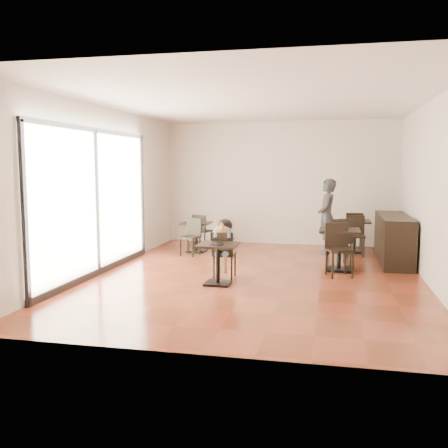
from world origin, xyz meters
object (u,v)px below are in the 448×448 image
(chair_back_a, at_px, (354,231))
(chair_mid_a, at_px, (339,242))
(cafe_table_back, at_px, (354,236))
(chair_left_a, at_px, (202,231))
(child_chair, at_px, (225,255))
(child_table, at_px, (218,264))
(adult_patron, at_px, (327,216))
(cafe_table_left, at_px, (197,237))
(chair_mid_b, at_px, (340,250))
(chair_back_b, at_px, (355,236))
(chair_left_b, at_px, (190,237))
(child, at_px, (225,249))
(cafe_table_mid, at_px, (339,250))

(chair_back_a, bearing_deg, chair_mid_a, 78.08)
(cafe_table_back, height_order, chair_left_a, chair_left_a)
(child_chair, xyz_separation_m, chair_mid_a, (2.06, 1.64, 0.06))
(child_table, height_order, cafe_table_back, cafe_table_back)
(adult_patron, height_order, chair_mid_a, adult_patron)
(chair_back_a, bearing_deg, cafe_table_left, 15.63)
(adult_patron, xyz_separation_m, chair_left_a, (-3.04, 0.15, -0.45))
(chair_mid_b, height_order, chair_back_b, chair_mid_b)
(child_table, relative_size, chair_mid_a, 0.73)
(cafe_table_left, relative_size, chair_left_b, 0.83)
(cafe_table_left, height_order, chair_back_a, chair_back_a)
(chair_mid_b, bearing_deg, cafe_table_left, 129.76)
(child_table, height_order, chair_back_a, chair_back_a)
(cafe_table_left, height_order, chair_mid_a, chair_mid_a)
(cafe_table_back, relative_size, chair_left_a, 0.90)
(chair_back_a, bearing_deg, chair_mid_b, 81.57)
(chair_mid_b, height_order, chair_left_a, chair_mid_b)
(chair_left_a, xyz_separation_m, chair_back_b, (3.69, -0.40, 0.03))
(child, xyz_separation_m, chair_mid_b, (2.06, 0.54, -0.05))
(adult_patron, relative_size, cafe_table_left, 2.48)
(chair_back_a, xyz_separation_m, chair_back_b, (0.00, -1.00, 0.00))
(child, distance_m, chair_mid_b, 2.13)
(adult_patron, xyz_separation_m, chair_mid_a, (0.27, -1.35, -0.38))
(cafe_table_left, bearing_deg, adult_patron, 7.42)
(chair_mid_b, bearing_deg, chair_mid_a, 71.55)
(cafe_table_back, distance_m, chair_left_a, 3.70)
(cafe_table_back, distance_m, chair_mid_b, 2.78)
(child_chair, height_order, chair_back_b, chair_back_b)
(child_chair, relative_size, chair_left_b, 1.01)
(adult_patron, bearing_deg, cafe_table_back, 113.13)
(child, relative_size, chair_mid_b, 1.10)
(cafe_table_back, height_order, chair_left_b, chair_left_b)
(cafe_table_back, height_order, chair_back_a, chair_back_a)
(adult_patron, relative_size, chair_left_b, 2.06)
(cafe_table_back, height_order, chair_back_b, chair_back_b)
(child_table, bearing_deg, chair_mid_a, 46.71)
(adult_patron, height_order, cafe_table_left, adult_patron)
(child_table, xyz_separation_m, child_chair, (0.00, 0.55, 0.07))
(chair_left_a, xyz_separation_m, chair_back_a, (3.69, 0.60, 0.03))
(child, distance_m, chair_mid_a, 2.64)
(cafe_table_left, xyz_separation_m, chair_back_a, (3.69, 1.15, 0.11))
(chair_back_a, height_order, chair_back_b, same)
(child_chair, height_order, chair_mid_a, chair_mid_a)
(cafe_table_mid, relative_size, chair_left_a, 0.96)
(chair_left_b, bearing_deg, child_table, -49.09)
(cafe_table_back, bearing_deg, chair_back_b, -90.00)
(chair_left_a, bearing_deg, chair_back_b, -171.04)
(cafe_table_left, bearing_deg, chair_mid_b, -31.79)
(child, height_order, chair_mid_a, child)
(cafe_table_mid, height_order, chair_back_b, chair_back_b)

